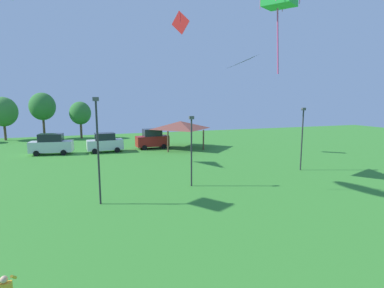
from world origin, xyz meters
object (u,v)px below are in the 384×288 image
parked_car_second_from_left (105,143)px  kite_flying_2 (180,23)px  light_post_0 (191,146)px  kite_flying_6 (224,85)px  parked_car_leftmost (51,144)px  treeline_tree_3 (80,113)px  kite_flying_5 (15,12)px  parked_car_third_from_left (152,139)px  treeline_tree_2 (42,107)px  light_post_2 (302,135)px  park_pavilion (180,125)px  treeline_tree_1 (3,112)px  light_post_1 (98,145)px

parked_car_second_from_left → kite_flying_2: bearing=-24.2°
kite_flying_2 → light_post_0: kite_flying_2 is taller
kite_flying_6 → parked_car_leftmost: size_ratio=0.78×
parked_car_leftmost → treeline_tree_3: 14.95m
kite_flying_5 → parked_car_third_from_left: (14.15, 3.94, -13.59)m
treeline_tree_2 → treeline_tree_3: 5.93m
parked_car_second_from_left → treeline_tree_3: size_ratio=0.72×
treeline_tree_3 → light_post_2: bearing=-57.8°
kite_flying_5 → park_pavilion: 21.51m
parked_car_third_from_left → light_post_2: size_ratio=0.75×
park_pavilion → treeline_tree_1: (-23.86, 16.48, 1.42)m
kite_flying_6 → treeline_tree_1: size_ratio=0.56×
kite_flying_6 → parked_car_second_from_left: 18.79m
kite_flying_5 → treeline_tree_3: kite_flying_5 is taller
parked_car_third_from_left → kite_flying_6: bearing=-84.5°
kite_flying_2 → parked_car_second_from_left: (-8.75, 3.43, -14.01)m
parked_car_leftmost → treeline_tree_1: bearing=125.0°
kite_flying_5 → parked_car_third_from_left: 20.01m
kite_flying_6 → light_post_1: size_ratio=0.58×
light_post_1 → treeline_tree_2: bearing=101.4°
parked_car_leftmost → treeline_tree_2: (-2.51, 15.57, 4.06)m
kite_flying_6 → light_post_0: 6.15m
parked_car_second_from_left → park_pavilion: size_ratio=0.71×
kite_flying_6 → treeline_tree_3: (-11.58, 30.07, -3.49)m
park_pavilion → light_post_0: 17.61m
kite_flying_6 → light_post_0: (-3.52, -1.97, -4.64)m
kite_flying_2 → light_post_1: bearing=-123.2°
parked_car_second_from_left → park_pavilion: (9.66, -0.27, 1.91)m
kite_flying_5 → parked_car_second_from_left: (8.09, 3.23, -13.69)m
light_post_1 → kite_flying_2: bearing=56.8°
parked_car_leftmost → park_pavilion: size_ratio=0.81×
kite_flying_6 → parked_car_third_from_left: bearing=99.3°
kite_flying_5 → treeline_tree_1: size_ratio=0.54×
park_pavilion → treeline_tree_2: 24.54m
treeline_tree_1 → kite_flying_6: bearing=-54.0°
parked_car_leftmost → light_post_2: light_post_2 is taller
kite_flying_6 → kite_flying_2: bearing=89.7°
kite_flying_2 → parked_car_third_from_left: 14.76m
parked_car_leftmost → treeline_tree_2: bearing=106.9°
kite_flying_5 → kite_flying_6: size_ratio=0.97×
kite_flying_2 → parked_car_leftmost: 20.72m
park_pavilion → light_post_0: (-4.49, -17.03, -0.06)m
kite_flying_5 → parked_car_second_from_left: kite_flying_5 is taller
parked_car_third_from_left → treeline_tree_1: (-20.26, 15.51, 3.24)m
kite_flying_2 → park_pavilion: 12.53m
kite_flying_2 → park_pavilion: (0.91, 3.16, -12.10)m
parked_car_second_from_left → light_post_2: light_post_2 is taller
parked_car_leftmost → light_post_2: bearing=-28.3°
light_post_0 → treeline_tree_3: treeline_tree_3 is taller
parked_car_third_from_left → park_pavilion: (3.60, -0.97, 1.82)m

